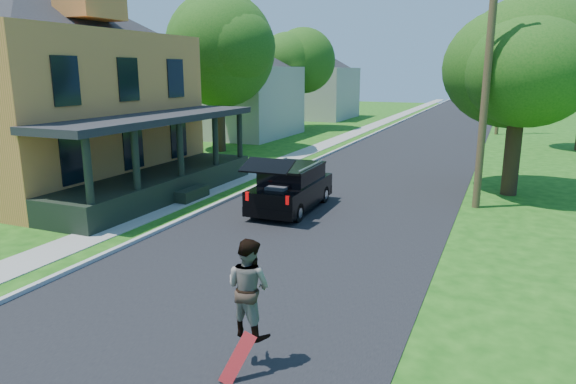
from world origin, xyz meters
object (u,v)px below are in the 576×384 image
at_px(black_suv, 291,188).
at_px(utility_pole_near, 487,75).
at_px(skateboarder, 248,287).
at_px(tree_right_near, 520,63).

relative_size(black_suv, utility_pole_near, 0.50).
bearing_deg(black_suv, skateboarder, -72.31).
relative_size(tree_right_near, utility_pole_near, 0.89).
height_order(black_suv, skateboarder, skateboarder).
height_order(skateboarder, utility_pole_near, utility_pole_near).
xyz_separation_m(skateboarder, tree_right_near, (3.76, 14.65, 3.64)).
distance_m(black_suv, skateboarder, 9.70).
relative_size(black_suv, tree_right_near, 0.57).
bearing_deg(tree_right_near, skateboarder, -104.38).
bearing_deg(black_suv, tree_right_near, 37.34).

